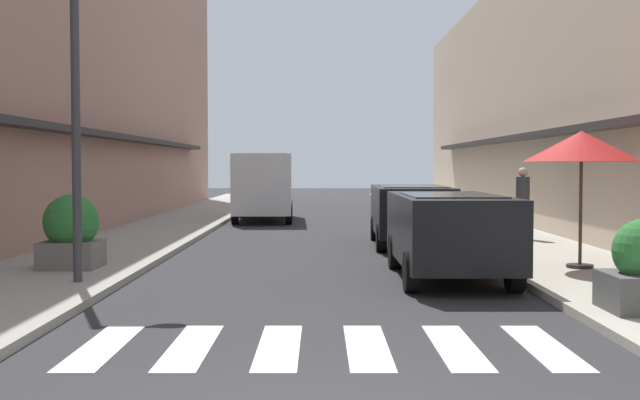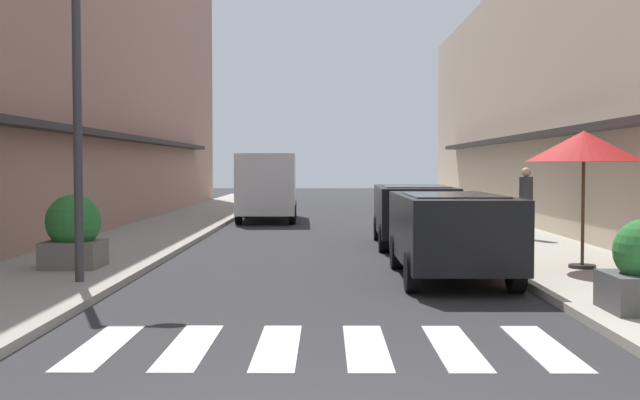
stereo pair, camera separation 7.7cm
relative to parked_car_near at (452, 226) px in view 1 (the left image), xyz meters
The scene contains 13 objects.
ground_plane 9.26m from the parked_car_near, 103.66° to the left, with size 93.61×93.61×0.00m, color #2B2B2D.
sidewalk_left 11.33m from the parked_car_near, 127.57° to the left, with size 2.97×59.57×0.12m, color #9E998E.
sidewalk_right 9.34m from the parked_car_near, 74.20° to the left, with size 2.97×59.57×0.12m, color #ADA899.
building_row_left 15.62m from the parked_car_near, 137.15° to the left, with size 5.50×40.30×11.72m.
building_row_right 12.45m from the parked_car_near, 57.13° to the left, with size 5.50×40.30×8.44m.
crosswalk 5.61m from the parked_car_near, 113.15° to the right, with size 5.20×2.20×0.01m.
parked_car_near is the anchor object (origin of this frame).
parked_car_mid 5.74m from the parked_car_near, 90.00° to the left, with size 1.89×4.39×1.47m.
delivery_van 15.27m from the parked_car_near, 105.99° to the left, with size 2.14×5.46×2.37m.
street_lamp 6.32m from the parked_car_near, 169.75° to the right, with size 1.19×0.28×4.83m.
cafe_umbrella 2.90m from the parked_car_near, 15.27° to the left, with size 2.06×2.06×2.46m.
planter_midblock 6.72m from the parked_car_near, behind, with size 1.00×1.00×1.32m.
pedestrian_walking_near 6.98m from the parked_car_near, 65.67° to the left, with size 0.34×0.34×1.79m.
Camera 1 is at (-0.03, -5.50, 1.95)m, focal length 44.71 mm.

